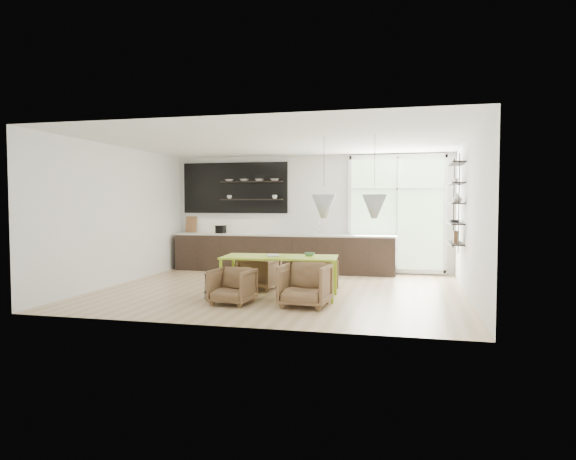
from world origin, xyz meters
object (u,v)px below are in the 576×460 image
Objects in this scene: armchair_back_right at (319,274)px; armchair_front_right at (305,285)px; armchair_back_left at (260,273)px; wire_stool at (214,283)px; armchair_front_left at (232,286)px; dining_table at (280,259)px.

armchair_front_right reaches higher than armchair_back_right.
armchair_back_right is (1.17, 0.16, 0.01)m from armchair_back_left.
armchair_back_left is 1.55× the size of wire_stool.
armchair_back_left is 1.57m from armchair_front_left.
dining_table is at bearing 59.34° from armchair_front_left.
armchair_back_right reaches higher than armchair_back_left.
armchair_front_left is at bearing 41.81° from armchair_back_right.
armchair_back_left is 1.93m from armchair_front_right.
armchair_front_left is 1.50× the size of wire_stool.
dining_table reaches higher than armchair_back_right.
armchair_front_left is at bearing 97.45° from armchair_back_left.
armchair_back_left is at bearing 67.03° from wire_stool.
armchair_back_right is at bearing 62.86° from armchair_front_left.
armchair_back_left is at bearing 124.15° from dining_table.
wire_stool is (-0.49, 0.39, -0.02)m from armchair_front_left.
dining_table is 1.25m from wire_stool.
armchair_front_left reaches higher than wire_stool.
armchair_back_left is at bearing -6.24° from armchair_back_right.
armchair_back_left is 1.03× the size of armchair_front_left.
armchair_back_left reaches higher than armchair_front_left.
wire_stool is at bearing 24.80° from armchair_back_right.
wire_stool is (-1.72, 0.31, -0.07)m from armchair_front_right.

